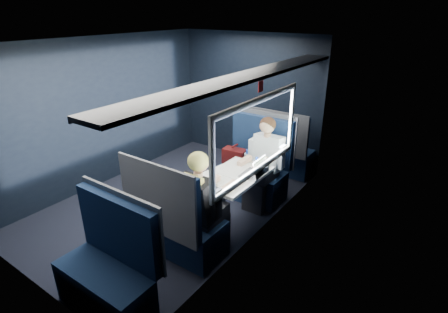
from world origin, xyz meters
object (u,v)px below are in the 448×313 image
Objects in this scene: woman at (202,200)px; laptop at (256,171)px; seat_row_back at (110,270)px; seat_bay_far at (176,224)px; seat_bay_near at (253,169)px; seat_row_front at (282,151)px; man at (264,159)px; bottle_small at (256,165)px; table at (233,180)px; cup at (266,167)px.

laptop is (0.20, 0.83, 0.08)m from woman.
seat_bay_far is at bearing 90.00° from seat_row_back.
seat_row_back is at bearing -89.67° from seat_bay_near.
seat_row_front is 0.88× the size of man.
laptop is at bearing -75.03° from seat_row_front.
woman is at bearing -84.30° from seat_row_front.
seat_row_back is 2.11m from bottle_small.
bottle_small is (0.14, -0.46, 0.11)m from man.
table is 1.82m from seat_row_front.
woman is 0.96m from bottle_small.
seat_row_front is at bearing 102.83° from man.
woman reaches higher than seat_row_back.
seat_bay_far is at bearing -101.78° from table.
woman is at bearing 33.82° from seat_bay_far.
seat_row_front is 1.66m from bottle_small.
seat_bay_near is at bearing 90.50° from seat_bay_far.
table is 0.46m from cup.
seat_bay_near is at bearing 102.79° from table.
table is 3.01× the size of laptop.
seat_row_front is 3.49× the size of laptop.
seat_bay_near is at bearing 121.79° from laptop.
seat_bay_near reaches higher than table.
man is at bearing 108.94° from laptop.
woman is 3.97× the size of laptop.
seat_row_back reaches higher than table.
bottle_small is (0.20, 0.24, 0.17)m from table.
man is 1.00× the size of woman.
seat_bay_near is 2.67m from seat_row_back.
laptop is at bearing -71.06° from man.
seat_bay_far is at bearing -90.00° from seat_row_front.
cup is at bearing -47.35° from seat_bay_near.
bottle_small is at bearing -76.10° from seat_row_front.
seat_row_back is 1.16m from woman.
seat_bay_near reaches higher than bottle_small.
man and woman have the same top height.
cup is (0.23, -0.37, 0.07)m from man.
table is 0.92m from seat_bay_near.
man reaches higher than seat_row_back.
laptop is at bearing -61.43° from bottle_small.
man is (0.25, 1.57, 0.30)m from seat_bay_far.
table is 0.76× the size of man.
seat_row_front reaches higher than table.
seat_bay_far is (-0.18, -0.87, -0.25)m from table.
woman reaches higher than laptop.
seat_row_back is (0.02, -2.67, -0.01)m from seat_bay_near.
laptop is 1.65× the size of bottle_small.
table is at bearing -84.20° from seat_row_front.
man is 0.44m from cup.
seat_bay_far is at bearing -109.13° from bottle_small.
table is at bearing -77.21° from seat_bay_near.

